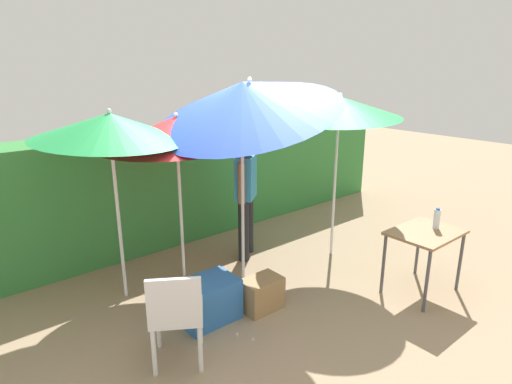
% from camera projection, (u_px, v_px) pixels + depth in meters
% --- Properties ---
extents(ground_plane, '(24.00, 24.00, 0.00)m').
position_uv_depth(ground_plane, '(272.00, 288.00, 4.97)').
color(ground_plane, '#9E8466').
extents(hedge_row, '(8.00, 0.70, 1.61)m').
position_uv_depth(hedge_row, '(177.00, 184.00, 6.29)').
color(hedge_row, '#38843D').
rests_on(hedge_row, ground_plane).
extents(umbrella_rainbow, '(1.54, 1.54, 2.09)m').
position_uv_depth(umbrella_rainbow, '(110.00, 127.00, 4.28)').
color(umbrella_rainbow, silver).
rests_on(umbrella_rainbow, ground_plane).
extents(umbrella_orange, '(1.55, 1.54, 2.16)m').
position_uv_depth(umbrella_orange, '(339.00, 108.00, 5.31)').
color(umbrella_orange, silver).
rests_on(umbrella_orange, ground_plane).
extents(umbrella_yellow, '(2.13, 2.09, 2.69)m').
position_uv_depth(umbrella_yellow, '(246.00, 98.00, 4.55)').
color(umbrella_yellow, silver).
rests_on(umbrella_yellow, ground_plane).
extents(umbrella_navy, '(1.76, 1.76, 1.99)m').
position_uv_depth(umbrella_navy, '(177.00, 130.00, 4.74)').
color(umbrella_navy, silver).
rests_on(umbrella_navy, ground_plane).
extents(person_vendor, '(0.49, 0.41, 1.88)m').
position_uv_depth(person_vendor, '(246.00, 189.00, 5.55)').
color(person_vendor, black).
rests_on(person_vendor, ground_plane).
extents(chair_plastic, '(0.61, 0.61, 0.89)m').
position_uv_depth(chair_plastic, '(176.00, 312.00, 3.58)').
color(chair_plastic, silver).
rests_on(chair_plastic, ground_plane).
extents(cooler_box, '(0.58, 0.41, 0.43)m').
position_uv_depth(cooler_box, '(208.00, 300.00, 4.31)').
color(cooler_box, '#2D6BB7').
rests_on(cooler_box, ground_plane).
extents(crate_cardboard, '(0.42, 0.28, 0.35)m').
position_uv_depth(crate_cardboard, '(262.00, 294.00, 4.51)').
color(crate_cardboard, '#9E7A4C').
rests_on(crate_cardboard, ground_plane).
extents(folding_table, '(0.80, 0.60, 0.74)m').
position_uv_depth(folding_table, '(425.00, 239.00, 4.73)').
color(folding_table, '#4C4C51').
rests_on(folding_table, ground_plane).
extents(bottle_water, '(0.07, 0.07, 0.24)m').
position_uv_depth(bottle_water, '(437.00, 219.00, 4.75)').
color(bottle_water, silver).
rests_on(bottle_water, folding_table).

